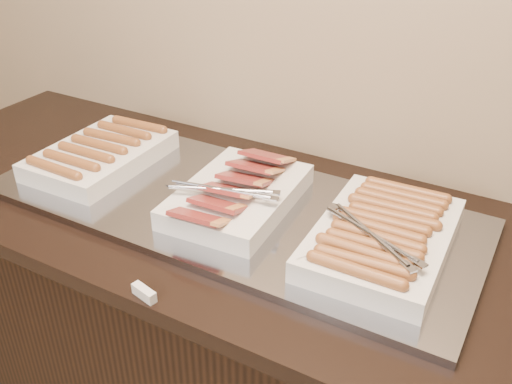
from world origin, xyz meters
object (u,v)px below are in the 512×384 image
dish_left (101,154)px  dish_right (382,236)px  counter (235,342)px  warming_tray (229,206)px  dish_center (237,194)px

dish_left → dish_right: 0.79m
counter → dish_left: dish_left is taller
counter → dish_right: 0.63m
warming_tray → dish_center: (0.02, -0.00, 0.04)m
warming_tray → dish_left: bearing=180.0°
warming_tray → dish_left: size_ratio=3.16×
counter → warming_tray: size_ratio=1.72×
warming_tray → dish_center: 0.05m
counter → dish_right: (0.38, -0.00, 0.50)m
dish_left → dish_center: bearing=-1.6°
warming_tray → dish_center: dish_center is taller
counter → dish_center: size_ratio=5.25×
dish_center → dish_right: bearing=-3.4°
counter → warming_tray: bearing=180.0°
counter → dish_right: size_ratio=5.02×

